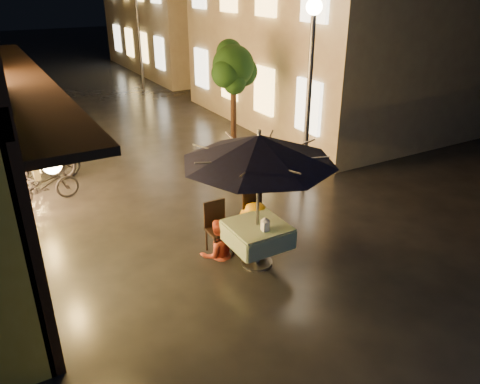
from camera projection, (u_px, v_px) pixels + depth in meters
ground at (238, 250)px, 8.71m from camera, size 90.00×90.00×0.00m
east_building_near at (336, 17)px, 15.78m from camera, size 7.30×9.30×6.80m
street_tree at (234, 69)px, 12.34m from camera, size 1.43×1.20×3.15m
streetlamp_near at (311, 61)px, 10.41m from camera, size 0.36×0.36×4.23m
streetlamp_far at (138, 21)px, 19.88m from camera, size 0.36×0.36×4.23m
cafe_table at (257, 234)px, 8.06m from camera, size 0.99×0.99×0.78m
patio_umbrella at (259, 149)px, 7.40m from camera, size 2.56×2.56×2.46m
cafe_chair_left at (217, 224)px, 8.48m from camera, size 0.42×0.42×0.97m
cafe_chair_right at (255, 214)px, 8.84m from camera, size 0.42×0.42×0.97m
table_lantern at (265, 223)px, 7.73m from camera, size 0.16×0.16×0.25m
person_orange at (217, 221)px, 8.26m from camera, size 0.73×0.59×1.39m
person_yellow at (256, 205)px, 8.58m from camera, size 1.19×0.89×1.64m
bicycle_0 at (43, 186)px, 10.36m from camera, size 1.60×0.71×0.82m
bicycle_1 at (36, 163)px, 11.30m from camera, size 1.85×0.73×1.09m
bicycle_2 at (50, 167)px, 11.36m from camera, size 1.73×1.12×0.86m
bicycle_3 at (43, 143)px, 12.81m from camera, size 1.67×0.77×0.97m
bicycle_4 at (35, 141)px, 13.27m from camera, size 1.61×0.92×0.80m
bicycle_5 at (40, 131)px, 13.67m from camera, size 1.78×0.61×1.05m
bicycle_6 at (23, 117)px, 15.31m from camera, size 1.70×0.63×0.89m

